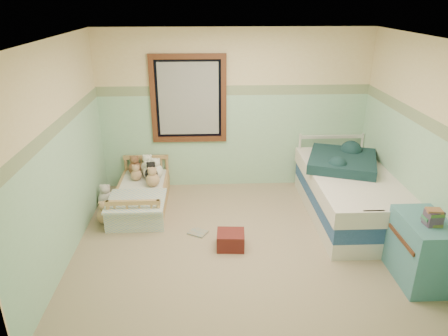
{
  "coord_description": "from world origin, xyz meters",
  "views": [
    {
      "loc": [
        -0.44,
        -4.47,
        2.91
      ],
      "look_at": [
        -0.22,
        0.35,
        0.89
      ],
      "focal_mm": 33.06,
      "sensor_mm": 36.0,
      "label": 1
    }
  ],
  "objects_px": {
    "red_pillow": "(231,240)",
    "floor_book": "(198,233)",
    "plush_floor_tan": "(105,216)",
    "toddler_bed_frame": "(142,201)",
    "plush_floor_cream": "(106,199)",
    "twin_bed_frame": "(347,209)",
    "dresser": "(421,250)"
  },
  "relations": [
    {
      "from": "floor_book",
      "to": "dresser",
      "type": "bearing_deg",
      "value": 6.31
    },
    {
      "from": "twin_bed_frame",
      "to": "red_pillow",
      "type": "relative_size",
      "value": 6.3
    },
    {
      "from": "plush_floor_tan",
      "to": "red_pillow",
      "type": "relative_size",
      "value": 0.67
    },
    {
      "from": "plush_floor_cream",
      "to": "floor_book",
      "type": "bearing_deg",
      "value": -31.76
    },
    {
      "from": "toddler_bed_frame",
      "to": "floor_book",
      "type": "height_order",
      "value": "toddler_bed_frame"
    },
    {
      "from": "plush_floor_cream",
      "to": "floor_book",
      "type": "relative_size",
      "value": 1.02
    },
    {
      "from": "plush_floor_cream",
      "to": "floor_book",
      "type": "distance_m",
      "value": 1.62
    },
    {
      "from": "twin_bed_frame",
      "to": "red_pillow",
      "type": "bearing_deg",
      "value": -157.19
    },
    {
      "from": "red_pillow",
      "to": "floor_book",
      "type": "relative_size",
      "value": 1.48
    },
    {
      "from": "plush_floor_cream",
      "to": "red_pillow",
      "type": "relative_size",
      "value": 0.69
    },
    {
      "from": "toddler_bed_frame",
      "to": "red_pillow",
      "type": "height_order",
      "value": "red_pillow"
    },
    {
      "from": "floor_book",
      "to": "red_pillow",
      "type": "bearing_deg",
      "value": -9.83
    },
    {
      "from": "plush_floor_cream",
      "to": "red_pillow",
      "type": "bearing_deg",
      "value": -33.73
    },
    {
      "from": "plush_floor_tan",
      "to": "twin_bed_frame",
      "type": "relative_size",
      "value": 0.11
    },
    {
      "from": "toddler_bed_frame",
      "to": "dresser",
      "type": "relative_size",
      "value": 1.93
    },
    {
      "from": "plush_floor_tan",
      "to": "red_pillow",
      "type": "xyz_separation_m",
      "value": [
        1.69,
        -0.68,
        -0.01
      ]
    },
    {
      "from": "dresser",
      "to": "red_pillow",
      "type": "height_order",
      "value": "dresser"
    },
    {
      "from": "twin_bed_frame",
      "to": "plush_floor_cream",
      "type": "bearing_deg",
      "value": 172.23
    },
    {
      "from": "twin_bed_frame",
      "to": "red_pillow",
      "type": "distance_m",
      "value": 1.85
    },
    {
      "from": "dresser",
      "to": "toddler_bed_frame",
      "type": "bearing_deg",
      "value": 150.37
    },
    {
      "from": "toddler_bed_frame",
      "to": "plush_floor_tan",
      "type": "relative_size",
      "value": 6.38
    },
    {
      "from": "toddler_bed_frame",
      "to": "dresser",
      "type": "xyz_separation_m",
      "value": [
        3.27,
        -1.86,
        0.28
      ]
    },
    {
      "from": "dresser",
      "to": "floor_book",
      "type": "relative_size",
      "value": 3.25
    },
    {
      "from": "floor_book",
      "to": "plush_floor_cream",
      "type": "bearing_deg",
      "value": 178.02
    },
    {
      "from": "dresser",
      "to": "red_pillow",
      "type": "xyz_separation_m",
      "value": [
        -2.02,
        0.71,
        -0.27
      ]
    },
    {
      "from": "plush_floor_tan",
      "to": "floor_book",
      "type": "xyz_separation_m",
      "value": [
        1.28,
        -0.33,
        -0.1
      ]
    },
    {
      "from": "plush_floor_cream",
      "to": "dresser",
      "type": "relative_size",
      "value": 0.31
    },
    {
      "from": "plush_floor_tan",
      "to": "toddler_bed_frame",
      "type": "bearing_deg",
      "value": 47.14
    },
    {
      "from": "plush_floor_cream",
      "to": "floor_book",
      "type": "height_order",
      "value": "plush_floor_cream"
    },
    {
      "from": "plush_floor_cream",
      "to": "red_pillow",
      "type": "xyz_separation_m",
      "value": [
        1.79,
        -1.2,
        -0.01
      ]
    },
    {
      "from": "toddler_bed_frame",
      "to": "floor_book",
      "type": "relative_size",
      "value": 6.28
    },
    {
      "from": "plush_floor_cream",
      "to": "red_pillow",
      "type": "distance_m",
      "value": 2.15
    }
  ]
}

